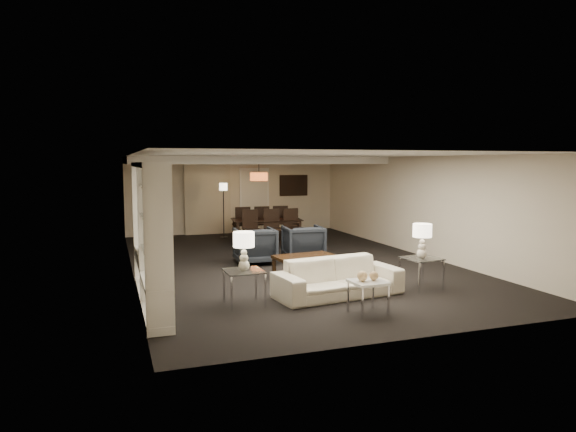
# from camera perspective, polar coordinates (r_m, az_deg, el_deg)

# --- Properties ---
(floor) EXTENTS (11.00, 11.00, 0.00)m
(floor) POSITION_cam_1_polar(r_m,az_deg,el_deg) (12.11, 0.00, -5.18)
(floor) COLOR black
(floor) RESTS_ON ground
(ceiling) EXTENTS (7.00, 11.00, 0.02)m
(ceiling) POSITION_cam_1_polar(r_m,az_deg,el_deg) (11.88, 0.00, 6.73)
(ceiling) COLOR silver
(ceiling) RESTS_ON ground
(wall_back) EXTENTS (7.00, 0.02, 2.50)m
(wall_back) POSITION_cam_1_polar(r_m,az_deg,el_deg) (17.20, -6.03, 2.31)
(wall_back) COLOR beige
(wall_back) RESTS_ON ground
(wall_front) EXTENTS (7.00, 0.02, 2.50)m
(wall_front) POSITION_cam_1_polar(r_m,az_deg,el_deg) (7.01, 14.96, -3.22)
(wall_front) COLOR beige
(wall_front) RESTS_ON ground
(wall_left) EXTENTS (0.02, 11.00, 2.50)m
(wall_left) POSITION_cam_1_polar(r_m,az_deg,el_deg) (11.28, -17.04, 0.15)
(wall_left) COLOR beige
(wall_left) RESTS_ON ground
(wall_right) EXTENTS (0.02, 11.00, 2.50)m
(wall_right) POSITION_cam_1_polar(r_m,az_deg,el_deg) (13.49, 14.19, 1.14)
(wall_right) COLOR beige
(wall_right) RESTS_ON ground
(ceiling_soffit) EXTENTS (7.00, 4.00, 0.20)m
(ceiling_soffit) POSITION_cam_1_polar(r_m,az_deg,el_deg) (15.23, -4.35, 6.18)
(ceiling_soffit) COLOR silver
(ceiling_soffit) RESTS_ON ceiling
(curtains) EXTENTS (1.50, 0.12, 2.40)m
(curtains) POSITION_cam_1_polar(r_m,az_deg,el_deg) (16.95, -8.93, 2.04)
(curtains) COLOR beige
(curtains) RESTS_ON wall_back
(door) EXTENTS (0.90, 0.05, 2.10)m
(door) POSITION_cam_1_polar(r_m,az_deg,el_deg) (17.36, -3.75, 1.70)
(door) COLOR silver
(door) RESTS_ON wall_back
(painting) EXTENTS (0.95, 0.04, 0.65)m
(painting) POSITION_cam_1_polar(r_m,az_deg,el_deg) (17.74, 0.62, 3.42)
(painting) COLOR #142D38
(painting) RESTS_ON wall_back
(media_unit) EXTENTS (0.38, 3.40, 2.35)m
(media_unit) POSITION_cam_1_polar(r_m,az_deg,el_deg) (8.72, -15.12, -1.94)
(media_unit) COLOR white
(media_unit) RESTS_ON wall_left
(pendant_light) EXTENTS (0.52, 0.52, 0.24)m
(pendant_light) POSITION_cam_1_polar(r_m,az_deg,el_deg) (15.31, -3.25, 4.39)
(pendant_light) COLOR #D8591E
(pendant_light) RESTS_ON ceiling_soffit
(sofa) EXTENTS (2.34, 1.16, 0.66)m
(sofa) POSITION_cam_1_polar(r_m,az_deg,el_deg) (9.12, 5.60, -6.83)
(sofa) COLOR beige
(sofa) RESTS_ON floor
(coffee_table) EXTENTS (1.32, 0.87, 0.44)m
(coffee_table) POSITION_cam_1_polar(r_m,az_deg,el_deg) (10.58, 1.94, -5.60)
(coffee_table) COLOR black
(coffee_table) RESTS_ON floor
(armchair_left) EXTENTS (0.94, 0.96, 0.84)m
(armchair_left) POSITION_cam_1_polar(r_m,az_deg,el_deg) (11.95, -3.69, -3.31)
(armchair_left) COLOR black
(armchair_left) RESTS_ON floor
(armchair_right) EXTENTS (0.98, 1.00, 0.84)m
(armchair_right) POSITION_cam_1_polar(r_m,az_deg,el_deg) (12.32, 1.70, -3.02)
(armchair_right) COLOR black
(armchair_right) RESTS_ON floor
(side_table_left) EXTENTS (0.62, 0.62, 0.58)m
(side_table_left) POSITION_cam_1_polar(r_m,az_deg,el_deg) (8.57, -4.89, -7.93)
(side_table_left) COLOR white
(side_table_left) RESTS_ON floor
(side_table_right) EXTENTS (0.69, 0.69, 0.58)m
(side_table_right) POSITION_cam_1_polar(r_m,az_deg,el_deg) (9.94, 14.58, -6.15)
(side_table_right) COLOR silver
(side_table_right) RESTS_ON floor
(table_lamp_left) EXTENTS (0.36, 0.36, 0.64)m
(table_lamp_left) POSITION_cam_1_polar(r_m,az_deg,el_deg) (8.44, -4.92, -3.92)
(table_lamp_left) COLOR #ECE4C7
(table_lamp_left) RESTS_ON side_table_left
(table_lamp_right) EXTENTS (0.37, 0.37, 0.64)m
(table_lamp_right) POSITION_cam_1_polar(r_m,az_deg,el_deg) (9.83, 14.67, -2.69)
(table_lamp_right) COLOR #F1E3CC
(table_lamp_right) RESTS_ON side_table_right
(marble_table) EXTENTS (0.54, 0.54, 0.52)m
(marble_table) POSITION_cam_1_polar(r_m,az_deg,el_deg) (8.18, 8.86, -8.89)
(marble_table) COLOR white
(marble_table) RESTS_ON floor
(gold_gourd_a) EXTENTS (0.16, 0.16, 0.16)m
(gold_gourd_a) POSITION_cam_1_polar(r_m,az_deg,el_deg) (8.05, 8.26, -6.62)
(gold_gourd_a) COLOR #EBBC7C
(gold_gourd_a) RESTS_ON marble_table
(gold_gourd_b) EXTENTS (0.14, 0.14, 0.14)m
(gold_gourd_b) POSITION_cam_1_polar(r_m,az_deg,el_deg) (8.15, 9.52, -6.57)
(gold_gourd_b) COLOR tan
(gold_gourd_b) RESTS_ON marble_table
(television) EXTENTS (1.08, 0.14, 0.62)m
(television) POSITION_cam_1_polar(r_m,az_deg,el_deg) (9.40, -15.21, -2.09)
(television) COLOR black
(television) RESTS_ON media_unit
(vase_blue) EXTENTS (0.17, 0.17, 0.17)m
(vase_blue) POSITION_cam_1_polar(r_m,az_deg,el_deg) (7.73, -14.57, -3.15)
(vase_blue) COLOR #214892
(vase_blue) RESTS_ON media_unit
(vase_amber) EXTENTS (0.16, 0.16, 0.17)m
(vase_amber) POSITION_cam_1_polar(r_m,az_deg,el_deg) (8.11, -14.92, 0.81)
(vase_amber) COLOR #AC7B39
(vase_amber) RESTS_ON media_unit
(floor_speaker) EXTENTS (0.11, 0.11, 0.95)m
(floor_speaker) POSITION_cam_1_polar(r_m,az_deg,el_deg) (9.96, -14.85, -5.04)
(floor_speaker) COLOR black
(floor_speaker) RESTS_ON floor
(dining_table) EXTENTS (2.10, 1.34, 0.70)m
(dining_table) POSITION_cam_1_polar(r_m,az_deg,el_deg) (14.97, -2.39, -1.68)
(dining_table) COLOR black
(dining_table) RESTS_ON floor
(chair_nl) EXTENTS (0.52, 0.52, 1.04)m
(chair_nl) POSITION_cam_1_polar(r_m,az_deg,el_deg) (14.17, -3.96, -1.44)
(chair_nl) COLOR black
(chair_nl) RESTS_ON floor
(chair_nm) EXTENTS (0.51, 0.51, 1.04)m
(chair_nm) POSITION_cam_1_polar(r_m,az_deg,el_deg) (14.33, -1.64, -1.34)
(chair_nm) COLOR black
(chair_nm) RESTS_ON floor
(chair_nr) EXTENTS (0.51, 0.51, 1.04)m
(chair_nr) POSITION_cam_1_polar(r_m,az_deg,el_deg) (14.52, 0.61, -1.24)
(chair_nr) COLOR black
(chair_nr) RESTS_ON floor
(chair_fl) EXTENTS (0.48, 0.48, 1.04)m
(chair_fl) POSITION_cam_1_polar(r_m,az_deg,el_deg) (15.42, -5.23, -0.85)
(chair_fl) COLOR black
(chair_fl) RESTS_ON floor
(chair_fm) EXTENTS (0.51, 0.51, 1.04)m
(chair_fm) POSITION_cam_1_polar(r_m,az_deg,el_deg) (15.57, -3.09, -0.76)
(chair_fm) COLOR black
(chair_fm) RESTS_ON floor
(chair_fr) EXTENTS (0.54, 0.54, 1.04)m
(chair_fr) POSITION_cam_1_polar(r_m,az_deg,el_deg) (15.74, -0.99, -0.68)
(chair_fr) COLOR black
(chair_fr) RESTS_ON floor
(floor_lamp) EXTENTS (0.31, 0.31, 1.70)m
(floor_lamp) POSITION_cam_1_polar(r_m,az_deg,el_deg) (16.07, -7.17, 0.61)
(floor_lamp) COLOR black
(floor_lamp) RESTS_ON floor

